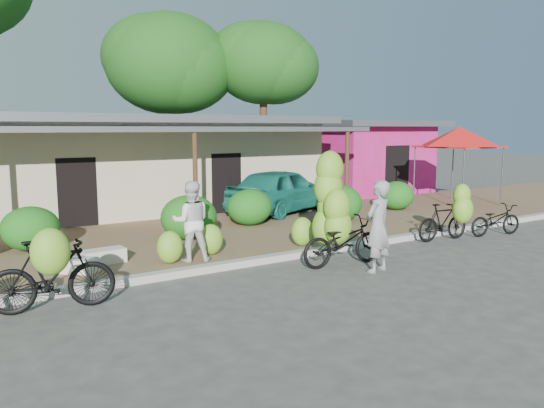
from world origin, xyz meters
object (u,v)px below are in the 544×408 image
at_px(tree_center_right, 164,62).
at_px(bike_far_right, 495,220).
at_px(bike_center, 337,221).
at_px(sack_far, 77,265).
at_px(teal_van, 281,190).
at_px(vendor, 378,226).
at_px(tree_near_right, 259,61).
at_px(bike_left, 52,272).
at_px(bystander, 191,221).
at_px(bike_right, 448,217).
at_px(red_canopy, 459,137).
at_px(sack_near, 104,256).

relative_size(tree_center_right, bike_far_right, 4.78).
distance_m(bike_center, sack_far, 5.42).
relative_size(bike_far_right, teal_van, 0.39).
bearing_deg(teal_van, vendor, 140.31).
bearing_deg(tree_near_right, bike_left, -131.94).
height_order(tree_center_right, tree_near_right, tree_center_right).
xyz_separation_m(tree_near_right, bystander, (-9.03, -12.01, -5.12)).
bearing_deg(bike_left, tree_center_right, -17.66).
bearing_deg(teal_van, bike_right, 171.60).
bearing_deg(bike_center, bystander, 67.29).
xyz_separation_m(tree_center_right, teal_van, (0.21, -9.61, -5.15)).
relative_size(red_canopy, vendor, 1.85).
xyz_separation_m(red_canopy, bystander, (-11.88, -2.54, -1.64)).
bearing_deg(red_canopy, bike_left, -165.09).
bearing_deg(red_canopy, teal_van, 164.38).
distance_m(tree_center_right, bike_left, 18.24).
bearing_deg(sack_far, bike_right, -10.87).
bearing_deg(sack_near, tree_center_right, 63.23).
height_order(bike_right, teal_van, teal_van).
relative_size(bike_left, bike_center, 0.83).
height_order(bike_far_right, teal_van, teal_van).
xyz_separation_m(red_canopy, bike_right, (-5.27, -3.87, -1.96)).
xyz_separation_m(bike_center, bike_far_right, (5.59, -0.06, -0.50)).
bearing_deg(bike_center, tree_center_right, -3.52).
bearing_deg(tree_near_right, tree_center_right, 153.43).
height_order(bystander, teal_van, bystander).
bearing_deg(bike_right, bike_far_right, -89.41).
height_order(bike_center, teal_van, bike_center).
distance_m(bike_far_right, bystander, 8.52).
bearing_deg(sack_far, sack_near, 33.80).
height_order(tree_near_right, sack_near, tree_near_right).
bearing_deg(bystander, red_canopy, -147.48).
bearing_deg(bystander, sack_far, 10.99).
height_order(bike_far_right, bystander, bystander).
bearing_deg(bike_center, bike_right, -83.47).
xyz_separation_m(bike_right, sack_far, (-8.88, 1.71, -0.39)).
relative_size(sack_near, teal_van, 0.19).
xyz_separation_m(tree_center_right, bike_right, (1.58, -15.34, -5.37)).
height_order(tree_near_right, red_canopy, tree_near_right).
distance_m(tree_near_right, vendor, 16.48).
bearing_deg(sack_near, teal_van, 27.59).
bearing_deg(bike_far_right, bike_center, 101.15).
relative_size(red_canopy, bike_left, 1.73).
height_order(sack_far, vendor, vendor).
relative_size(bike_right, bike_far_right, 0.98).
xyz_separation_m(tree_near_right, red_canopy, (2.85, -9.47, -3.48)).
height_order(bike_center, bystander, bike_center).
bearing_deg(bike_center, tree_near_right, -20.14).
distance_m(bike_center, sack_near, 5.00).
xyz_separation_m(bike_left, bike_center, (5.83, -0.01, 0.27)).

